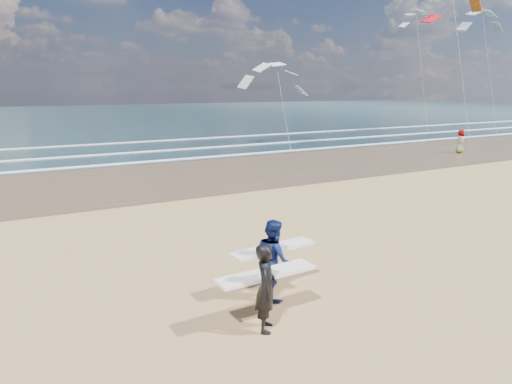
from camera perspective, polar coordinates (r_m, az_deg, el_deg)
wet_sand_strip at (r=35.48m, az=17.27°, el=4.62°), size 220.00×12.00×0.01m
ocean at (r=82.61m, az=-10.71°, el=9.47°), size 220.00×100.00×0.02m
foam_breakers at (r=43.09m, az=7.66°, el=6.54°), size 220.00×11.70×0.05m
surfer_near at (r=9.36m, az=1.28°, el=-11.64°), size 2.22×1.06×1.84m
surfer_far at (r=10.73m, az=2.22°, el=-8.25°), size 2.24×1.24×1.88m
beachgoer_0 at (r=37.29m, az=24.19°, el=5.78°), size 0.98×0.99×1.73m
kite_0 at (r=41.14m, az=24.02°, el=16.07°), size 6.37×4.80×13.78m
kite_1 at (r=38.53m, az=3.08°, el=12.65°), size 6.42×4.81×7.92m
kite_2 at (r=55.67m, az=26.97°, el=14.89°), size 6.35×4.80×14.12m
kite_5 at (r=57.49m, az=19.93°, el=14.94°), size 4.83×4.63×14.41m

